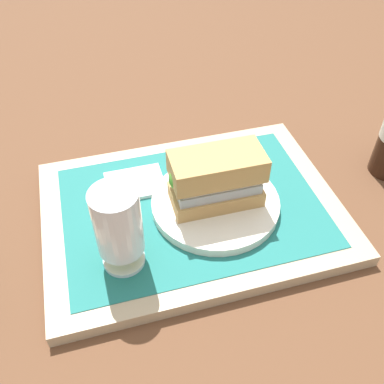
% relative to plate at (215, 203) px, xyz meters
% --- Properties ---
extents(ground_plane, '(3.00, 3.00, 0.00)m').
position_rel_plate_xyz_m(ground_plane, '(0.03, -0.01, -0.03)').
color(ground_plane, brown).
extents(tray, '(0.44, 0.32, 0.02)m').
position_rel_plate_xyz_m(tray, '(0.03, -0.01, -0.02)').
color(tray, tan).
rests_on(tray, ground_plane).
extents(placemat, '(0.38, 0.27, 0.00)m').
position_rel_plate_xyz_m(placemat, '(0.03, -0.01, -0.01)').
color(placemat, '#1E6B66').
rests_on(placemat, tray).
extents(plate, '(0.19, 0.19, 0.01)m').
position_rel_plate_xyz_m(plate, '(0.00, 0.00, 0.00)').
color(plate, silver).
rests_on(plate, placemat).
extents(sandwich, '(0.13, 0.07, 0.08)m').
position_rel_plate_xyz_m(sandwich, '(0.00, -0.00, 0.05)').
color(sandwich, tan).
rests_on(sandwich, plate).
extents(beer_glass, '(0.06, 0.06, 0.12)m').
position_rel_plate_xyz_m(beer_glass, '(0.15, 0.06, 0.06)').
color(beer_glass, silver).
rests_on(beer_glass, placemat).
extents(napkin_folded, '(0.09, 0.07, 0.01)m').
position_rel_plate_xyz_m(napkin_folded, '(0.11, -0.08, -0.00)').
color(napkin_folded, white).
rests_on(napkin_folded, placemat).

